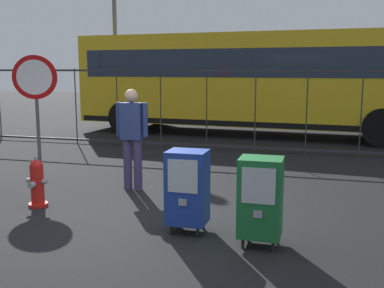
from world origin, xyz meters
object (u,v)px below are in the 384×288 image
at_px(pedestrian, 132,133).
at_px(bus_near, 252,78).
at_px(newspaper_box_secondary, 187,187).
at_px(stop_sign, 36,92).
at_px(street_light_near_left, 114,14).
at_px(newspaper_box_primary, 260,197).
at_px(fire_hydrant, 37,183).

relative_size(pedestrian, bus_near, 0.16).
bearing_deg(newspaper_box_secondary, stop_sign, 151.47).
distance_m(bus_near, street_light_near_left, 5.25).
bearing_deg(newspaper_box_primary, fire_hydrant, 168.98).
distance_m(fire_hydrant, pedestrian, 1.70).
distance_m(fire_hydrant, stop_sign, 2.01).
height_order(fire_hydrant, street_light_near_left, street_light_near_left).
height_order(stop_sign, bus_near, bus_near).
relative_size(newspaper_box_primary, stop_sign, 0.46).
bearing_deg(bus_near, newspaper_box_primary, -76.88).
xyz_separation_m(newspaper_box_primary, bus_near, (-1.42, 9.00, 1.14)).
bearing_deg(bus_near, stop_sign, -107.23).
bearing_deg(stop_sign, pedestrian, -2.06).
bearing_deg(newspaper_box_secondary, newspaper_box_primary, -13.11).
bearing_deg(pedestrian, stop_sign, 177.94).
distance_m(newspaper_box_secondary, street_light_near_left, 11.29).
xyz_separation_m(newspaper_box_primary, street_light_near_left, (-6.19, 9.66, 3.22)).
height_order(bus_near, street_light_near_left, street_light_near_left).
xyz_separation_m(fire_hydrant, stop_sign, (-0.85, 1.33, 1.25)).
bearing_deg(bus_near, fire_hydrant, -98.68).
relative_size(newspaper_box_primary, pedestrian, 0.61).
height_order(newspaper_box_secondary, bus_near, bus_near).
distance_m(stop_sign, pedestrian, 1.93).
bearing_deg(street_light_near_left, newspaper_box_secondary, -60.82).
xyz_separation_m(pedestrian, street_light_near_left, (-3.84, 7.75, 2.85)).
relative_size(stop_sign, street_light_near_left, 0.34).
relative_size(newspaper_box_secondary, street_light_near_left, 0.16).
bearing_deg(newspaper_box_primary, pedestrian, 140.84).
height_order(stop_sign, pedestrian, stop_sign).
distance_m(newspaper_box_primary, pedestrian, 3.06).
distance_m(fire_hydrant, newspaper_box_secondary, 2.46).
xyz_separation_m(newspaper_box_primary, pedestrian, (-2.35, 1.92, 0.38)).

